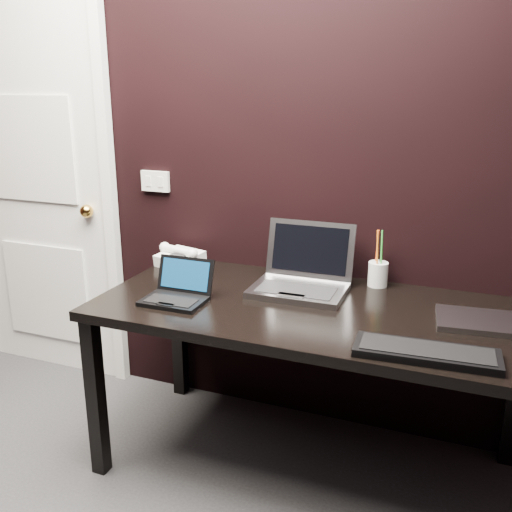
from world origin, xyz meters
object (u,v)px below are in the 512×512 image
at_px(desk, 310,324).
at_px(mobile_phone, 177,271).
at_px(closed_laptop, 481,321).
at_px(desk_phone, 180,258).
at_px(pen_cup, 378,273).
at_px(silver_laptop, 302,279).
at_px(door, 38,187).
at_px(netbook, 177,293).
at_px(ext_keyboard, 426,353).

bearing_deg(desk, mobile_phone, 171.57).
bearing_deg(closed_laptop, desk_phone, 171.21).
xyz_separation_m(mobile_phone, pen_cup, (0.86, 0.24, 0.02)).
bearing_deg(silver_laptop, door, 172.15).
bearing_deg(desk, desk_phone, 160.08).
bearing_deg(door, pen_cup, -1.32).
height_order(desk_phone, pen_cup, pen_cup).
xyz_separation_m(silver_laptop, pen_cup, (0.29, 0.17, 0.01)).
relative_size(netbook, pen_cup, 1.00).
height_order(desk_phone, mobile_phone, desk_phone).
xyz_separation_m(netbook, ext_keyboard, (0.99, -0.14, -0.02)).
height_order(silver_laptop, mobile_phone, silver_laptop).
bearing_deg(silver_laptop, netbook, -144.70).
bearing_deg(closed_laptop, mobile_phone, 178.12).
bearing_deg(silver_laptop, desk, -61.16).
bearing_deg(pen_cup, door, 178.68).
relative_size(ext_keyboard, mobile_phone, 5.14).
distance_m(netbook, ext_keyboard, 1.00).
distance_m(door, ext_keyboard, 2.24).
distance_m(desk, silver_laptop, 0.22).
bearing_deg(desk_phone, door, 173.14).
distance_m(door, netbook, 1.27).
bearing_deg(netbook, desk, 15.55).
bearing_deg(silver_laptop, mobile_phone, -173.61).
xyz_separation_m(desk, ext_keyboard, (0.47, -0.29, 0.09)).
xyz_separation_m(door, desk, (1.65, -0.38, -0.38)).
bearing_deg(door, desk_phone, -6.86).
bearing_deg(mobile_phone, door, 164.38).
distance_m(silver_laptop, pen_cup, 0.34).
height_order(desk, netbook, netbook).
xyz_separation_m(silver_laptop, desk_phone, (-0.64, 0.10, -0.01)).
height_order(desk, silver_laptop, silver_laptop).
bearing_deg(pen_cup, silver_laptop, -149.30).
bearing_deg(netbook, mobile_phone, 119.33).
bearing_deg(ext_keyboard, pen_cup, 113.25).
bearing_deg(ext_keyboard, door, 162.65).
xyz_separation_m(desk, desk_phone, (-0.73, 0.26, 0.12)).
bearing_deg(ext_keyboard, desk_phone, 155.32).
distance_m(closed_laptop, mobile_phone, 1.28).
distance_m(closed_laptop, pen_cup, 0.51).
height_order(silver_laptop, ext_keyboard, silver_laptop).
bearing_deg(silver_laptop, pen_cup, 30.70).
distance_m(desk, netbook, 0.55).
bearing_deg(mobile_phone, ext_keyboard, -18.86).
distance_m(silver_laptop, mobile_phone, 0.57).
bearing_deg(desk, pen_cup, 58.69).
height_order(netbook, closed_laptop, netbook).
bearing_deg(closed_laptop, ext_keyboard, -114.91).
bearing_deg(silver_laptop, desk_phone, 170.75).
bearing_deg(ext_keyboard, mobile_phone, 161.14).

